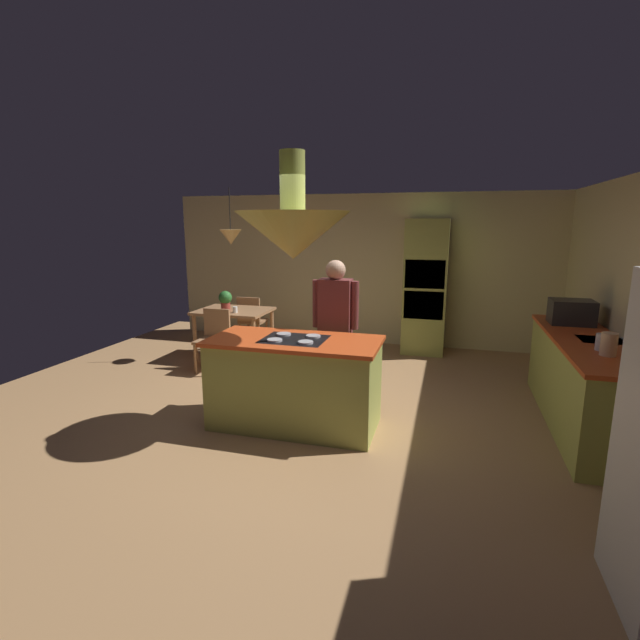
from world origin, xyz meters
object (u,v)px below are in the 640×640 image
at_px(dining_table, 234,316).
at_px(chair_by_back_wall, 251,318).
at_px(kitchen_island, 295,382).
at_px(chair_facing_island, 214,335).
at_px(oven_tower, 425,287).
at_px(canister_sugar, 602,342).
at_px(microwave_on_counter, 572,312).
at_px(potted_plant_on_table, 225,300).
at_px(cup_on_table, 235,310).
at_px(canister_flour, 609,344).
at_px(person_at_island, 335,323).

xyz_separation_m(dining_table, chair_by_back_wall, (0.00, 0.64, -0.15)).
xyz_separation_m(kitchen_island, chair_facing_island, (-1.70, 1.46, 0.04)).
bearing_deg(chair_by_back_wall, oven_tower, -169.85).
height_order(canister_sugar, microwave_on_counter, microwave_on_counter).
height_order(potted_plant_on_table, cup_on_table, potted_plant_on_table).
relative_size(cup_on_table, canister_flour, 0.44).
bearing_deg(cup_on_table, chair_facing_island, -106.72).
bearing_deg(person_at_island, canister_sugar, -7.37).
bearing_deg(dining_table, potted_plant_on_table, -134.21).
distance_m(oven_tower, dining_table, 3.05).
bearing_deg(microwave_on_counter, canister_sugar, -90.00).
bearing_deg(dining_table, person_at_island, -35.76).
bearing_deg(cup_on_table, potted_plant_on_table, 150.48).
distance_m(person_at_island, potted_plant_on_table, 2.43).
relative_size(dining_table, person_at_island, 0.65).
distance_m(oven_tower, chair_facing_island, 3.37).
bearing_deg(chair_facing_island, person_at_island, -21.39).
relative_size(person_at_island, canister_flour, 8.12).
bearing_deg(dining_table, kitchen_island, -51.01).
bearing_deg(person_at_island, kitchen_island, -110.02).
bearing_deg(microwave_on_counter, kitchen_island, -151.44).
xyz_separation_m(chair_facing_island, canister_sugar, (4.54, -1.10, 0.49)).
height_order(dining_table, chair_facing_island, chair_facing_island).
height_order(dining_table, potted_plant_on_table, potted_plant_on_table).
bearing_deg(oven_tower, chair_facing_island, -147.49).
bearing_deg(chair_facing_island, microwave_on_counter, 1.10).
relative_size(cup_on_table, canister_sugar, 0.58).
relative_size(chair_by_back_wall, canister_sugar, 5.65).
bearing_deg(chair_by_back_wall, potted_plant_on_table, 83.29).
xyz_separation_m(potted_plant_on_table, cup_on_table, (0.22, -0.12, -0.12)).
relative_size(chair_facing_island, canister_flour, 4.25).
relative_size(oven_tower, microwave_on_counter, 4.63).
relative_size(person_at_island, cup_on_table, 18.48).
xyz_separation_m(chair_facing_island, potted_plant_on_table, (-0.09, 0.55, 0.42)).
xyz_separation_m(person_at_island, chair_by_back_wall, (-1.95, 2.05, -0.45)).
bearing_deg(oven_tower, canister_flour, -60.41).
height_order(oven_tower, chair_by_back_wall, oven_tower).
relative_size(oven_tower, dining_table, 1.97).
xyz_separation_m(chair_by_back_wall, canister_flour, (4.54, -2.56, 0.52)).
distance_m(kitchen_island, microwave_on_counter, 3.29).
relative_size(chair_facing_island, canister_sugar, 5.65).
bearing_deg(potted_plant_on_table, canister_flour, -21.62).
height_order(kitchen_island, microwave_on_counter, microwave_on_counter).
bearing_deg(person_at_island, oven_tower, 71.62).
bearing_deg(microwave_on_counter, oven_tower, 135.71).
distance_m(dining_table, person_at_island, 2.42).
bearing_deg(kitchen_island, cup_on_table, 129.73).
bearing_deg(canister_sugar, microwave_on_counter, 90.00).
bearing_deg(oven_tower, dining_table, -157.79).
height_order(dining_table, canister_flour, canister_flour).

